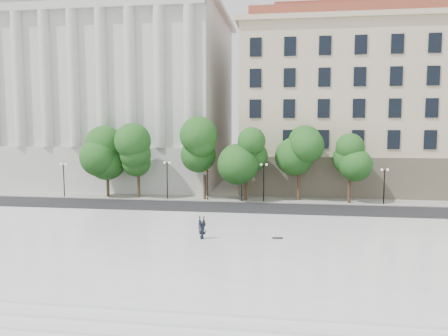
{
  "coord_description": "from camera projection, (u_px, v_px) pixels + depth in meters",
  "views": [
    {
      "loc": [
        7.55,
        -26.65,
        8.97
      ],
      "look_at": [
        2.44,
        10.0,
        5.17
      ],
      "focal_mm": 35.0,
      "sensor_mm": 36.0,
      "label": 1
    }
  ],
  "objects": [
    {
      "name": "traffic_light_east",
      "position": [
        242.0,
        171.0,
        49.43
      ],
      "size": [
        0.73,
        1.63,
        4.14
      ],
      "color": "black",
      "rests_on": "ground"
    },
    {
      "name": "plaza",
      "position": [
        177.0,
        246.0,
        31.14
      ],
      "size": [
        44.0,
        22.0,
        0.45
      ],
      "primitive_type": "cube",
      "color": "white",
      "rests_on": "ground"
    },
    {
      "name": "street",
      "position": [
        212.0,
        209.0,
        45.94
      ],
      "size": [
        60.0,
        8.0,
        0.02
      ],
      "primitive_type": "cube",
      "color": "black",
      "rests_on": "ground"
    },
    {
      "name": "ground",
      "position": [
        165.0,
        263.0,
        28.21
      ],
      "size": [
        160.0,
        160.0,
        0.0
      ],
      "primitive_type": "plane",
      "color": "beige",
      "rests_on": "ground"
    },
    {
      "name": "building_west",
      "position": [
        125.0,
        98.0,
        67.23
      ],
      "size": [
        31.5,
        27.65,
        25.6
      ],
      "color": "beige",
      "rests_on": "ground"
    },
    {
      "name": "plaza_steps",
      "position": [
        111.0,
        323.0,
        19.43
      ],
      "size": [
        44.0,
        3.0,
        0.3
      ],
      "color": "white",
      "rests_on": "ground"
    },
    {
      "name": "traffic_light_west",
      "position": [
        208.0,
        170.0,
        49.97
      ],
      "size": [
        0.82,
        1.65,
        4.15
      ],
      "color": "black",
      "rests_on": "ground"
    },
    {
      "name": "building_east",
      "position": [
        373.0,
        108.0,
        62.66
      ],
      "size": [
        36.0,
        26.15,
        23.0
      ],
      "color": "beige",
      "rests_on": "ground"
    },
    {
      "name": "street_trees",
      "position": [
        214.0,
        154.0,
        50.68
      ],
      "size": [
        32.29,
        4.9,
        7.87
      ],
      "color": "#382619",
      "rests_on": "ground"
    },
    {
      "name": "lamp_posts",
      "position": [
        214.0,
        176.0,
        50.23
      ],
      "size": [
        38.22,
        0.28,
        4.53
      ],
      "color": "black",
      "rests_on": "ground"
    },
    {
      "name": "far_sidewalk",
      "position": [
        220.0,
        199.0,
        51.85
      ],
      "size": [
        60.0,
        4.0,
        0.12
      ],
      "primitive_type": "cube",
      "color": "#9A978E",
      "rests_on": "ground"
    },
    {
      "name": "person_lying",
      "position": [
        202.0,
        236.0,
        32.2
      ],
      "size": [
        0.65,
        1.74,
        0.47
      ],
      "primitive_type": "imported",
      "rotation": [
        -1.54,
        0.0,
        -0.01
      ],
      "color": "black",
      "rests_on": "plaza"
    },
    {
      "name": "skateboard",
      "position": [
        277.0,
        238.0,
        32.36
      ],
      "size": [
        0.8,
        0.27,
        0.08
      ],
      "primitive_type": "cube",
      "rotation": [
        0.0,
        0.0,
        0.09
      ],
      "color": "black",
      "rests_on": "plaza"
    }
  ]
}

